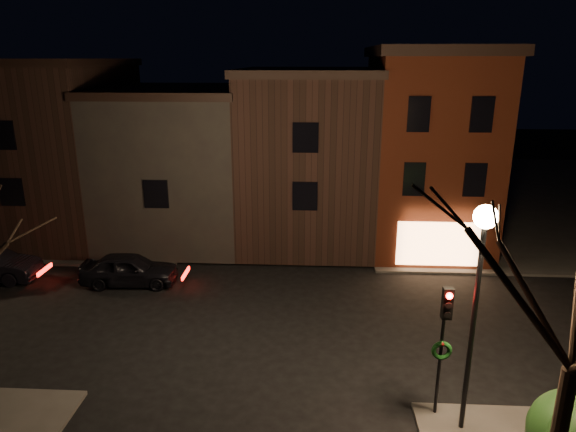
# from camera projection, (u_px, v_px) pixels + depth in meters

# --- Properties ---
(ground) EXTENTS (120.00, 120.00, 0.00)m
(ground) POSITION_uv_depth(u_px,v_px,m) (263.00, 320.00, 20.50)
(ground) COLOR black
(ground) RESTS_ON ground
(sidewalk_far_right) EXTENTS (30.00, 30.00, 0.12)m
(sidewalk_far_right) POSITION_uv_depth(u_px,v_px,m) (555.00, 197.00, 38.51)
(sidewalk_far_right) COLOR #2D2B28
(sidewalk_far_right) RESTS_ON ground
(sidewalk_far_left) EXTENTS (30.00, 30.00, 0.12)m
(sidewalk_far_left) POSITION_uv_depth(u_px,v_px,m) (38.00, 190.00, 40.64)
(sidewalk_far_left) COLOR #2D2B28
(sidewalk_far_left) RESTS_ON ground
(corner_building) EXTENTS (6.50, 8.50, 10.50)m
(corner_building) POSITION_uv_depth(u_px,v_px,m) (428.00, 148.00, 27.53)
(corner_building) COLOR #501C0E
(corner_building) RESTS_ON ground
(row_building_a) EXTENTS (7.30, 10.30, 9.40)m
(row_building_a) POSITION_uv_depth(u_px,v_px,m) (307.00, 154.00, 29.02)
(row_building_a) COLOR black
(row_building_a) RESTS_ON ground
(row_building_b) EXTENTS (7.80, 10.30, 8.40)m
(row_building_b) POSITION_uv_depth(u_px,v_px,m) (182.00, 162.00, 29.56)
(row_building_b) COLOR black
(row_building_b) RESTS_ON ground
(row_building_c) EXTENTS (7.30, 10.30, 9.90)m
(row_building_c) POSITION_uv_depth(u_px,v_px,m) (57.00, 148.00, 29.72)
(row_building_c) COLOR black
(row_building_c) RESTS_ON ground
(street_lamp_near) EXTENTS (0.60, 0.60, 6.48)m
(street_lamp_near) POSITION_uv_depth(u_px,v_px,m) (481.00, 259.00, 12.92)
(street_lamp_near) COLOR black
(street_lamp_near) RESTS_ON sidewalk_near_right
(traffic_signal) EXTENTS (0.58, 0.38, 4.05)m
(traffic_signal) POSITION_uv_depth(u_px,v_px,m) (444.00, 332.00, 14.12)
(traffic_signal) COLOR black
(traffic_signal) RESTS_ON sidewalk_near_right
(parked_car_a) EXTENTS (4.47, 2.00, 1.49)m
(parked_car_a) POSITION_uv_depth(u_px,v_px,m) (129.00, 269.00, 23.59)
(parked_car_a) COLOR black
(parked_car_a) RESTS_ON ground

